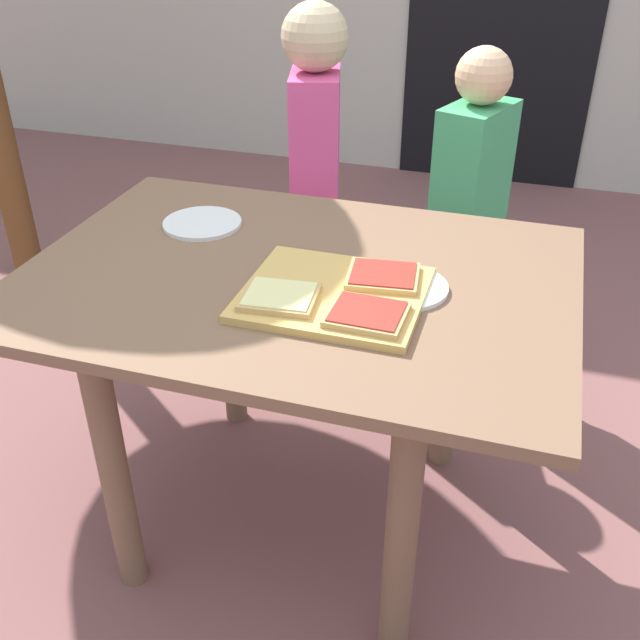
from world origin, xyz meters
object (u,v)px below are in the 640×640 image
Objects in this scene: cutting_board at (334,294)px; pizza_slice_near_right at (367,314)px; child_left at (315,159)px; child_right at (469,205)px; pizza_slice_far_right at (383,275)px; plate_white_right at (402,286)px; dining_table at (298,322)px; plate_white_left at (202,223)px; pizza_slice_near_left at (280,297)px.

pizza_slice_near_right is (0.09, -0.08, 0.02)m from cutting_board.
child_left is 0.48m from child_right.
child_left is (-0.39, 0.77, -0.06)m from pizza_slice_far_right.
plate_white_right is at bearing -2.97° from pizza_slice_far_right.
pizza_slice_near_right is 0.13× the size of child_left.
plate_white_right is 0.89m from child_left.
dining_table is 6.17× the size of plate_white_left.
plate_white_right is at bearing 77.39° from pizza_slice_near_right.
child_right is at bearing -3.01° from child_left.
plate_white_right is (0.03, 0.15, -0.02)m from pizza_slice_near_right.
plate_white_right is at bearing -17.28° from plate_white_left.
pizza_slice_near_left reaches higher than plate_white_right.
cutting_board is at bearing -135.76° from pizza_slice_far_right.
plate_white_right and plate_white_left have the same top height.
child_right is at bearing 78.78° from cutting_board.
pizza_slice_near_right is at bearing -102.61° from plate_white_right.
pizza_slice_near_right is 0.92m from child_right.
pizza_slice_near_right is at bearing -95.00° from child_right.
child_right is at bearing 85.00° from pizza_slice_near_right.
pizza_slice_far_right is 0.49m from plate_white_left.
cutting_board is 0.12m from pizza_slice_near_right.
pizza_slice_near_right is at bearing -87.97° from pizza_slice_far_right.
plate_white_right is 0.18× the size of child_right.
plate_white_right is at bearing -61.19° from child_left.
plate_white_left is at bearing 162.72° from plate_white_right.
pizza_slice_near_right is 0.17m from pizza_slice_near_left.
pizza_slice_near_left is at bearing -145.75° from plate_white_right.
child_left reaches higher than plate_white_right.
pizza_slice_near_left is 0.94m from child_right.
child_right is (0.25, 0.89, -0.14)m from pizza_slice_near_left.
child_right is (0.55, 0.59, -0.12)m from plate_white_left.
child_left is at bearing 104.91° from dining_table.
plate_white_right is 0.17× the size of child_left.
pizza_slice_far_right is 0.87m from child_left.
child_left reaches higher than pizza_slice_far_right.
pizza_slice_far_right is 0.15× the size of child_right.
pizza_slice_far_right is (0.17, 0.14, 0.00)m from pizza_slice_near_left.
plate_white_left is (-0.39, 0.23, -0.00)m from cutting_board.
pizza_slice_near_right reaches higher than cutting_board.
plate_white_left is (-0.47, 0.31, -0.02)m from pizza_slice_near_right.
pizza_slice_near_left is 0.99× the size of pizza_slice_far_right.
cutting_board is 0.45m from plate_white_left.
cutting_board is at bearing -36.01° from dining_table.
pizza_slice_far_right reaches higher than plate_white_left.
plate_white_left reaches higher than dining_table.
pizza_slice_near_right and pizza_slice_near_left have the same top height.
child_left is at bearing 103.58° from pizza_slice_near_left.
plate_white_left is at bearing -97.22° from child_left.
child_left reaches higher than cutting_board.
pizza_slice_near_left is 0.15× the size of child_right.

